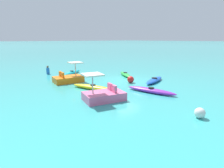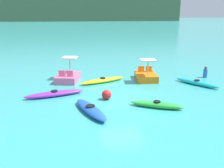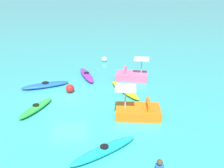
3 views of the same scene
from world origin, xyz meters
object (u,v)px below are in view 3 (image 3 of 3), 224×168
(kayak_yellow, at_px, (125,90))
(buoy_white, at_px, (104,59))
(kayak_cyan, at_px, (104,150))
(pedal_boat_orange, at_px, (138,110))
(kayak_blue, at_px, (46,85))
(kayak_green, at_px, (36,108))
(pedal_boat_pink, at_px, (132,75))
(kayak_purple, at_px, (87,75))
(buoy_red, at_px, (70,89))

(kayak_yellow, xyz_separation_m, buoy_white, (-7.49, -0.92, 0.09))
(kayak_cyan, bearing_deg, pedal_boat_orange, 147.23)
(kayak_yellow, height_order, kayak_blue, same)
(kayak_blue, bearing_deg, buoy_white, 143.40)
(kayak_green, height_order, pedal_boat_pink, pedal_boat_pink)
(kayak_cyan, height_order, pedal_boat_pink, pedal_boat_pink)
(kayak_yellow, bearing_deg, kayak_blue, -104.15)
(kayak_blue, distance_m, pedal_boat_orange, 7.41)
(pedal_boat_pink, bearing_deg, kayak_blue, -80.22)
(kayak_purple, xyz_separation_m, kayak_green, (5.50, -2.84, 0.00))
(kayak_cyan, height_order, kayak_green, same)
(kayak_yellow, xyz_separation_m, kayak_green, (2.18, -5.42, 0.00))
(pedal_boat_pink, relative_size, pedal_boat_orange, 1.03)
(kayak_green, bearing_deg, kayak_purple, 152.70)
(buoy_red, bearing_deg, kayak_purple, 160.47)
(kayak_blue, relative_size, kayak_cyan, 1.08)
(kayak_yellow, bearing_deg, pedal_boat_pink, 159.61)
(kayak_purple, height_order, pedal_boat_pink, pedal_boat_pink)
(kayak_purple, bearing_deg, kayak_yellow, 37.90)
(kayak_blue, relative_size, buoy_red, 5.94)
(kayak_blue, distance_m, pedal_boat_pink, 6.48)
(kayak_cyan, distance_m, buoy_white, 13.99)
(kayak_cyan, distance_m, kayak_purple, 9.83)
(kayak_green, bearing_deg, buoy_white, 155.06)
(kayak_blue, distance_m, kayak_purple, 3.47)
(pedal_boat_orange, bearing_deg, kayak_blue, -129.70)
(kayak_blue, xyz_separation_m, pedal_boat_pink, (-1.10, 6.38, 0.17))
(kayak_blue, distance_m, kayak_green, 3.56)
(kayak_purple, xyz_separation_m, buoy_red, (3.04, -1.08, 0.12))
(pedal_boat_pink, bearing_deg, kayak_purple, -103.48)
(kayak_blue, distance_m, buoy_red, 2.11)
(buoy_white, relative_size, buoy_red, 0.89)
(kayak_green, bearing_deg, kayak_blue, -179.37)
(kayak_blue, distance_m, buoy_white, 7.61)
(pedal_boat_orange, bearing_deg, pedal_boat_pink, 173.36)
(kayak_yellow, xyz_separation_m, pedal_boat_orange, (3.36, 0.24, 0.17))
(kayak_green, distance_m, pedal_boat_orange, 5.78)
(buoy_red, bearing_deg, kayak_yellow, 85.69)
(kayak_green, height_order, buoy_white, buoy_white)
(kayak_purple, height_order, buoy_white, buoy_white)
(pedal_boat_orange, bearing_deg, kayak_green, -101.69)
(kayak_green, relative_size, pedal_boat_orange, 1.06)
(kayak_purple, bearing_deg, kayak_cyan, 4.76)
(kayak_blue, bearing_deg, kayak_yellow, 75.85)
(pedal_boat_orange, bearing_deg, buoy_white, -173.87)
(kayak_cyan, height_order, buoy_red, buoy_red)
(kayak_cyan, relative_size, buoy_white, 6.18)
(kayak_cyan, bearing_deg, kayak_purple, -175.24)
(kayak_cyan, bearing_deg, kayak_blue, -154.80)
(pedal_boat_orange, bearing_deg, kayak_purple, -157.07)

